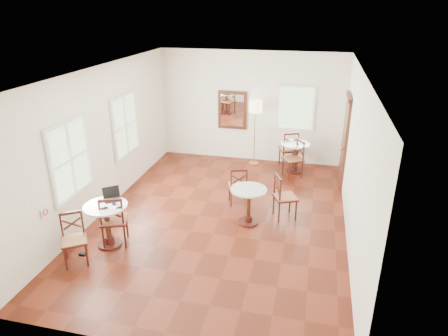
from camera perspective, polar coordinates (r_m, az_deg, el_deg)
name	(u,v)px	position (r m, az deg, el deg)	size (l,w,h in m)	color
ground	(221,218)	(8.40, -0.47, -7.08)	(7.00, 7.00, 0.00)	#5C1E0F
room_shell	(221,126)	(7.92, -0.47, 5.93)	(5.02, 7.02, 3.01)	white
cafe_table_near	(107,221)	(7.59, -16.23, -7.18)	(0.77, 0.77, 0.82)	#411510
cafe_table_mid	(248,202)	(8.01, 3.48, -4.86)	(0.72, 0.72, 0.76)	#411510
cafe_table_back	(295,154)	(10.60, 10.02, 1.93)	(0.75, 0.75, 0.79)	#411510
chair_near_a	(114,220)	(7.59, -15.36, -7.14)	(0.59, 0.59, 1.00)	#411510
chair_near_b	(74,239)	(7.33, -20.50, -9.43)	(0.57, 0.57, 0.90)	#411510
chair_mid_a	(238,186)	(8.77, 1.99, -2.54)	(0.52, 0.52, 0.88)	#411510
chair_mid_b	(284,197)	(8.30, 8.51, -4.05)	(0.58, 0.58, 0.95)	#411510
chair_back_a	(289,149)	(10.90, 9.20, 2.66)	(0.60, 0.60, 1.01)	#411510
chair_back_b	(294,159)	(10.31, 9.88, 1.29)	(0.61, 0.61, 0.96)	#411510
floor_lamp	(255,111)	(10.70, 4.46, 8.11)	(0.34, 0.34, 1.77)	#BF8C3F
laptop	(112,196)	(7.61, -15.60, -3.90)	(0.39, 0.38, 0.22)	black
mouse	(106,207)	(7.33, -16.41, -5.37)	(0.09, 0.05, 0.03)	black
navy_mug	(114,203)	(7.40, -15.38, -4.76)	(0.10, 0.07, 0.08)	#101235
water_glass	(101,201)	(7.50, -17.07, -4.53)	(0.06, 0.06, 0.10)	white
power_adapter	(82,254)	(7.68, -19.44, -11.44)	(0.11, 0.07, 0.04)	black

